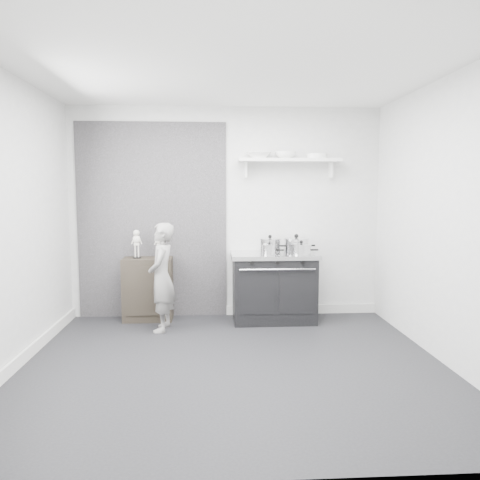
% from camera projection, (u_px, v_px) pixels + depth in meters
% --- Properties ---
extents(ground, '(4.00, 4.00, 0.00)m').
position_uv_depth(ground, '(233.00, 364.00, 4.42)').
color(ground, black).
rests_on(ground, ground).
extents(room_shell, '(4.02, 3.62, 2.71)m').
position_uv_depth(room_shell, '(222.00, 190.00, 4.39)').
color(room_shell, '#BBBBB9').
rests_on(room_shell, ground).
extents(wall_shelf, '(1.30, 0.26, 0.24)m').
position_uv_depth(wall_shelf, '(289.00, 161.00, 5.92)').
color(wall_shelf, silver).
rests_on(wall_shelf, room_shell).
extents(stove, '(1.07, 0.67, 0.86)m').
position_uv_depth(stove, '(274.00, 287.00, 5.87)').
color(stove, black).
rests_on(stove, ground).
extents(side_cabinet, '(0.61, 0.36, 0.79)m').
position_uv_depth(side_cabinet, '(148.00, 289.00, 5.91)').
color(side_cabinet, black).
rests_on(side_cabinet, ground).
extents(child, '(0.34, 0.49, 1.27)m').
position_uv_depth(child, '(162.00, 277.00, 5.43)').
color(child, gray).
rests_on(child, ground).
extents(pot_back_left, '(0.36, 0.27, 0.22)m').
position_uv_depth(pot_back_left, '(270.00, 245.00, 5.92)').
color(pot_back_left, silver).
rests_on(pot_back_left, stove).
extents(pot_back_right, '(0.40, 0.32, 0.23)m').
position_uv_depth(pot_back_right, '(296.00, 245.00, 5.96)').
color(pot_back_right, silver).
rests_on(pot_back_right, stove).
extents(pot_front_right, '(0.33, 0.25, 0.18)m').
position_uv_depth(pot_front_right, '(301.00, 249.00, 5.67)').
color(pot_front_right, silver).
rests_on(pot_front_right, stove).
extents(pot_front_center, '(0.27, 0.18, 0.16)m').
position_uv_depth(pot_front_center, '(270.00, 250.00, 5.67)').
color(pot_front_center, silver).
rests_on(pot_front_center, stove).
extents(skeleton_full, '(0.11, 0.07, 0.41)m').
position_uv_depth(skeleton_full, '(137.00, 242.00, 5.84)').
color(skeleton_full, beige).
rests_on(skeleton_full, side_cabinet).
extents(skeleton_torso, '(0.11, 0.07, 0.38)m').
position_uv_depth(skeleton_torso, '(159.00, 243.00, 5.86)').
color(skeleton_torso, beige).
rests_on(skeleton_torso, side_cabinet).
extents(bowl_large, '(0.32, 0.32, 0.08)m').
position_uv_depth(bowl_large, '(259.00, 155.00, 5.88)').
color(bowl_large, white).
rests_on(bowl_large, wall_shelf).
extents(bowl_small, '(0.26, 0.26, 0.08)m').
position_uv_depth(bowl_small, '(286.00, 155.00, 5.90)').
color(bowl_small, white).
rests_on(bowl_small, wall_shelf).
extents(plate_stack, '(0.26, 0.26, 0.06)m').
position_uv_depth(plate_stack, '(317.00, 156.00, 5.93)').
color(plate_stack, white).
rests_on(plate_stack, wall_shelf).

